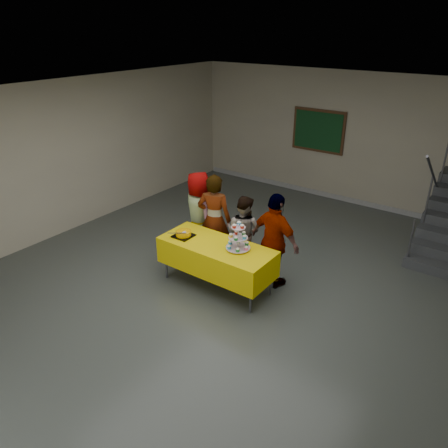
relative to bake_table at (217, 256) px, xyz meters
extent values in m
plane|color=#4C514C|center=(0.23, -0.18, -0.56)|extent=(10.00, 10.00, 0.00)
cube|color=#B0A88E|center=(0.23, 4.82, 0.94)|extent=(8.00, 0.04, 3.00)
cube|color=#B0A88E|center=(-3.77, -0.18, 0.94)|extent=(0.04, 10.00, 3.00)
cube|color=silver|center=(0.23, -0.18, 2.44)|extent=(8.00, 10.00, 0.04)
cube|color=#999999|center=(0.23, 4.80, -0.50)|extent=(7.90, 0.03, 0.12)
cylinder|color=#595960|center=(-0.84, -0.29, -0.19)|extent=(0.04, 0.04, 0.73)
cylinder|color=#595960|center=(0.84, -0.29, -0.19)|extent=(0.04, 0.04, 0.73)
cylinder|color=#595960|center=(-0.84, 0.29, -0.19)|extent=(0.04, 0.04, 0.73)
cylinder|color=#595960|center=(0.84, 0.29, -0.19)|extent=(0.04, 0.04, 0.73)
cube|color=#595960|center=(0.00, 0.00, 0.18)|extent=(1.80, 0.70, 0.02)
cube|color=#E3C404|center=(0.00, 0.00, -0.01)|extent=(1.88, 0.78, 0.44)
cylinder|color=silver|center=(0.36, 0.07, 0.22)|extent=(0.18, 0.18, 0.01)
cylinder|color=silver|center=(0.36, 0.07, 0.42)|extent=(0.02, 0.02, 0.42)
cylinder|color=silver|center=(0.36, 0.07, 0.24)|extent=(0.38, 0.38, 0.01)
cylinder|color=silver|center=(0.36, 0.07, 0.41)|extent=(0.30, 0.30, 0.01)
cylinder|color=silver|center=(0.36, 0.07, 0.58)|extent=(0.22, 0.22, 0.01)
cube|color=black|center=(-0.61, -0.09, 0.22)|extent=(0.30, 0.30, 0.02)
cylinder|color=#F4AB00|center=(-0.61, -0.09, 0.27)|extent=(0.25, 0.25, 0.07)
ellipsoid|color=#F4AB00|center=(-0.61, -0.09, 0.30)|extent=(0.25, 0.25, 0.05)
ellipsoid|color=white|center=(-0.56, -0.12, 0.32)|extent=(0.08, 0.08, 0.02)
cube|color=silver|center=(-0.63, -0.22, 0.32)|extent=(0.30, 0.16, 0.04)
imported|color=slate|center=(-0.95, 0.73, 0.23)|extent=(0.91, 0.77, 1.58)
imported|color=slate|center=(-0.53, 0.63, 0.27)|extent=(0.70, 0.58, 1.65)
imported|color=#5C5D65|center=(-0.03, 0.80, 0.11)|extent=(0.68, 0.55, 1.32)
imported|color=slate|center=(0.71, 0.59, 0.24)|extent=(0.99, 0.57, 1.59)
cube|color=#424447|center=(2.93, 2.57, -0.47)|extent=(1.30, 0.30, 0.18)
cube|color=#424447|center=(2.93, 2.87, -0.38)|extent=(1.30, 0.30, 0.36)
cylinder|color=#595960|center=(2.33, 2.52, -0.11)|extent=(0.04, 0.04, 0.90)
cylinder|color=#595960|center=(2.33, 3.32, 0.43)|extent=(0.04, 0.04, 0.90)
cylinder|color=#595960|center=(2.33, 4.22, 0.97)|extent=(0.04, 0.04, 0.90)
cylinder|color=#595960|center=(2.33, 3.37, 0.88)|extent=(0.04, 1.85, 1.20)
cube|color=#472B16|center=(-0.58, 4.79, 1.04)|extent=(1.30, 0.04, 1.00)
cube|color=#15431E|center=(-0.58, 4.76, 1.04)|extent=(1.18, 0.02, 0.88)
camera|label=1|loc=(3.68, -4.84, 3.41)|focal=35.00mm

